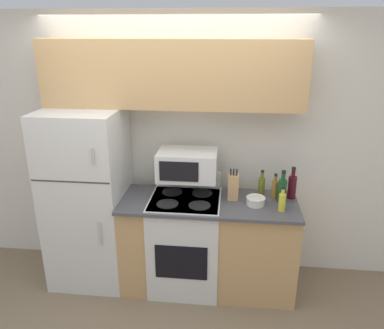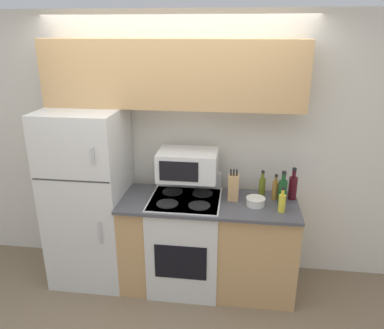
{
  "view_description": "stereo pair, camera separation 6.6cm",
  "coord_description": "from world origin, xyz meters",
  "views": [
    {
      "loc": [
        0.54,
        -2.79,
        2.37
      ],
      "look_at": [
        0.21,
        0.27,
        1.26
      ],
      "focal_mm": 35.0,
      "sensor_mm": 36.0,
      "label": 1
    },
    {
      "loc": [
        0.6,
        -2.78,
        2.37
      ],
      "look_at": [
        0.21,
        0.27,
        1.26
      ],
      "focal_mm": 35.0,
      "sensor_mm": 36.0,
      "label": 2
    }
  ],
  "objects": [
    {
      "name": "ground_plane",
      "position": [
        0.0,
        0.0,
        0.0
      ],
      "size": [
        12.0,
        12.0,
        0.0
      ],
      "primitive_type": "plane",
      "color": "#7F6B51"
    },
    {
      "name": "wall_back",
      "position": [
        0.0,
        0.71,
        1.27
      ],
      "size": [
        8.0,
        0.05,
        2.55
      ],
      "color": "silver",
      "rests_on": "ground_plane"
    },
    {
      "name": "lower_cabinets",
      "position": [
        0.36,
        0.3,
        0.46
      ],
      "size": [
        1.6,
        0.64,
        0.91
      ],
      "color": "tan",
      "rests_on": "ground_plane"
    },
    {
      "name": "refrigerator",
      "position": [
        -0.8,
        0.34,
        0.85
      ],
      "size": [
        0.71,
        0.7,
        1.71
      ],
      "color": "silver",
      "rests_on": "ground_plane"
    },
    {
      "name": "upper_cabinets",
      "position": [
        0.0,
        0.52,
        2.01
      ],
      "size": [
        2.31,
        0.33,
        0.59
      ],
      "color": "tan",
      "rests_on": "refrigerator"
    },
    {
      "name": "stove",
      "position": [
        0.14,
        0.29,
        0.48
      ],
      "size": [
        0.64,
        0.62,
        1.08
      ],
      "color": "silver",
      "rests_on": "ground_plane"
    },
    {
      "name": "microwave",
      "position": [
        0.15,
        0.39,
        1.21
      ],
      "size": [
        0.54,
        0.38,
        0.26
      ],
      "color": "silver",
      "rests_on": "stove"
    },
    {
      "name": "knife_block",
      "position": [
        0.57,
        0.34,
        1.03
      ],
      "size": [
        0.1,
        0.08,
        0.3
      ],
      "color": "tan",
      "rests_on": "lower_cabinets"
    },
    {
      "name": "bowl",
      "position": [
        0.77,
        0.25,
        0.95
      ],
      "size": [
        0.17,
        0.17,
        0.07
      ],
      "color": "silver",
      "rests_on": "lower_cabinets"
    },
    {
      "name": "bottle_cooking_spray",
      "position": [
        0.99,
        0.16,
        1.0
      ],
      "size": [
        0.06,
        0.06,
        0.22
      ],
      "color": "gold",
      "rests_on": "lower_cabinets"
    },
    {
      "name": "bottle_olive_oil",
      "position": [
        0.83,
        0.43,
        1.01
      ],
      "size": [
        0.06,
        0.06,
        0.26
      ],
      "color": "#5B6619",
      "rests_on": "lower_cabinets"
    },
    {
      "name": "bottle_wine_green",
      "position": [
        1.01,
        0.34,
        1.03
      ],
      "size": [
        0.08,
        0.08,
        0.3
      ],
      "color": "#194C23",
      "rests_on": "lower_cabinets"
    },
    {
      "name": "bottle_vinegar",
      "position": [
        0.95,
        0.4,
        1.0
      ],
      "size": [
        0.06,
        0.06,
        0.24
      ],
      "color": "olive",
      "rests_on": "lower_cabinets"
    },
    {
      "name": "bottle_wine_red",
      "position": [
        1.11,
        0.43,
        1.03
      ],
      "size": [
        0.08,
        0.08,
        0.3
      ],
      "color": "#470F19",
      "rests_on": "lower_cabinets"
    }
  ]
}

